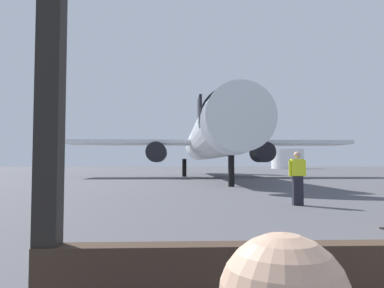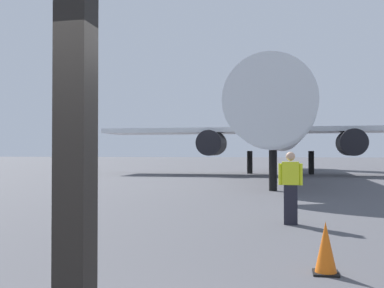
% 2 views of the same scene
% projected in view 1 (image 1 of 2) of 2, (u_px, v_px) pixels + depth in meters
% --- Properties ---
extents(ground_plane, '(220.00, 220.00, 0.00)m').
position_uv_depth(ground_plane, '(199.00, 175.00, 43.05)').
color(ground_plane, '#4C4C51').
extents(airplane, '(27.75, 34.73, 10.61)m').
position_uv_depth(airplane, '(210.00, 139.00, 34.95)').
color(airplane, silver).
rests_on(airplane, ground).
extents(ground_crew_worker, '(0.57, 0.22, 1.74)m').
position_uv_depth(ground_crew_worker, '(297.00, 177.00, 11.82)').
color(ground_crew_worker, black).
rests_on(ground_crew_worker, ground).
extents(fuel_storage_tank, '(8.21, 8.21, 4.98)m').
position_uv_depth(fuel_storage_tank, '(288.00, 159.00, 93.31)').
color(fuel_storage_tank, white).
rests_on(fuel_storage_tank, ground).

